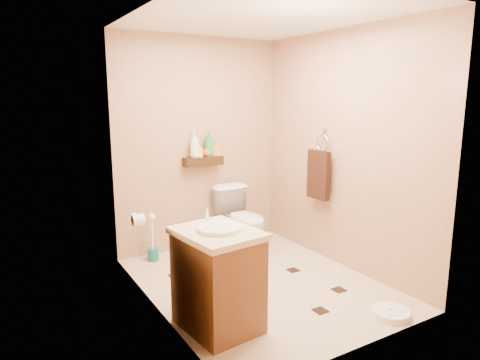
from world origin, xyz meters
TOP-DOWN VIEW (x-y plane):
  - ground at (0.00, 0.00)m, footprint 2.50×2.50m
  - wall_back at (0.00, 1.25)m, footprint 2.00×0.04m
  - wall_front at (0.00, -1.25)m, footprint 2.00×0.04m
  - wall_left at (-1.00, 0.00)m, footprint 0.04×2.50m
  - wall_right at (1.00, 0.00)m, footprint 0.04×2.50m
  - ceiling at (0.00, 0.00)m, footprint 2.00×2.50m
  - wall_shelf at (0.00, 1.17)m, footprint 0.46×0.14m
  - floor_accents at (0.04, -0.03)m, footprint 1.28×1.44m
  - toilet at (0.32, 0.83)m, footprint 0.43×0.73m
  - vanity at (-0.70, -0.49)m, footprint 0.59×0.69m
  - bathroom_scale at (0.56, -1.07)m, footprint 0.39×0.39m
  - toilet_brush at (-0.67, 1.07)m, footprint 0.12×0.12m
  - towel_ring at (0.91, 0.25)m, footprint 0.12×0.30m
  - toilet_paper at (-0.94, 0.65)m, footprint 0.12×0.11m
  - bottle_a at (-0.10, 1.17)m, footprint 0.13×0.13m
  - bottle_b at (-0.05, 1.17)m, footprint 0.08×0.08m
  - bottle_c at (0.05, 1.17)m, footprint 0.14×0.14m
  - bottle_d at (0.08, 1.17)m, footprint 0.15×0.15m
  - bottle_e at (0.17, 1.17)m, footprint 0.11×0.11m

SIDE VIEW (x-z plane):
  - ground at x=0.00m, z-range 0.00..0.00m
  - floor_accents at x=0.04m, z-range 0.00..0.01m
  - bathroom_scale at x=0.56m, z-range 0.00..0.06m
  - toilet_brush at x=-0.67m, z-range -0.08..0.45m
  - toilet at x=0.32m, z-range 0.00..0.73m
  - vanity at x=-0.70m, z-range -0.05..0.85m
  - toilet_paper at x=-0.94m, z-range 0.54..0.66m
  - towel_ring at x=0.91m, z-range 0.57..1.33m
  - wall_shelf at x=0.00m, z-range 0.97..1.07m
  - bottle_c at x=0.05m, z-range 1.07..1.20m
  - bottle_b at x=-0.05m, z-range 1.07..1.22m
  - bottle_e at x=0.17m, z-range 1.07..1.25m
  - wall_back at x=0.00m, z-range 0.00..2.40m
  - wall_front at x=0.00m, z-range 0.00..2.40m
  - wall_left at x=-1.00m, z-range 0.00..2.40m
  - wall_right at x=1.00m, z-range 0.00..2.40m
  - bottle_d at x=0.08m, z-range 1.07..1.35m
  - bottle_a at x=-0.10m, z-range 1.07..1.35m
  - ceiling at x=0.00m, z-range 2.39..2.41m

